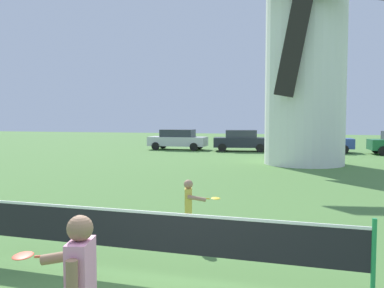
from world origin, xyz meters
The scene contains 6 objects.
windmill centered at (1.57, 17.48, 5.92)m, with size 10.32×4.78×13.66m.
tennis_net centered at (-0.43, 1.60, 0.69)m, with size 5.99×0.06×1.10m.
player_far centered at (-0.45, 3.52, 0.66)m, with size 0.77×0.38×1.17m.
parked_car_silver centered at (-7.87, 24.94, 0.81)m, with size 4.49×1.95×1.56m.
parked_car_black centered at (-2.93, 24.90, 0.81)m, with size 4.20×2.41×1.56m.
parked_car_blue centered at (2.60, 25.50, 0.81)m, with size 4.57×2.11×1.56m.
Camera 1 is at (1.70, -3.63, 2.33)m, focal length 36.49 mm.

